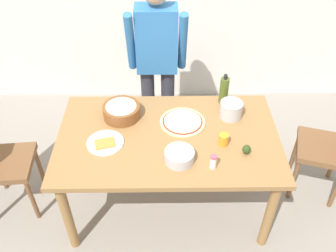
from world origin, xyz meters
TOP-DOWN VIEW (x-y plane):
  - ground at (0.00, 0.00)m, footprint 8.00×8.00m
  - dining_table at (0.00, 0.00)m, footprint 1.60×0.96m
  - person_cook at (-0.08, 0.76)m, footprint 0.49×0.25m
  - chair_wooden_right at (1.32, 0.13)m, footprint 0.50×0.50m
  - pizza_raw_on_board at (0.11, 0.14)m, footprint 0.34×0.34m
  - plate_with_slice at (-0.44, -0.08)m, footprint 0.26×0.26m
  - popcorn_bowl at (-0.35, 0.22)m, footprint 0.28×0.28m
  - mixing_bowl_steel at (0.07, -0.24)m, footprint 0.20×0.20m
  - olive_oil_bottle at (0.44, 0.40)m, footprint 0.07×0.07m
  - steel_pot at (0.48, 0.22)m, footprint 0.17×0.17m
  - cup_orange at (0.39, -0.09)m, footprint 0.07×0.07m
  - salt_shaker at (0.29, -0.31)m, footprint 0.04×0.04m
  - avocado at (0.53, -0.18)m, footprint 0.06×0.06m

SIDE VIEW (x-z plane):
  - ground at x=0.00m, z-range 0.00..0.00m
  - chair_wooden_right at x=1.32m, z-range 0.07..1.02m
  - dining_table at x=0.00m, z-range 0.29..1.05m
  - plate_with_slice at x=-0.44m, z-range 0.76..0.78m
  - pizza_raw_on_board at x=0.11m, z-range 0.76..0.78m
  - avocado at x=0.53m, z-range 0.76..0.83m
  - mixing_bowl_steel at x=0.07m, z-range 0.76..0.84m
  - cup_orange at x=0.39m, z-range 0.76..0.84m
  - salt_shaker at x=0.29m, z-range 0.76..0.87m
  - popcorn_bowl at x=-0.35m, z-range 0.76..0.88m
  - steel_pot at x=0.48m, z-range 0.76..0.89m
  - olive_oil_bottle at x=0.44m, z-range 0.75..1.00m
  - person_cook at x=-0.08m, z-range 0.13..1.75m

